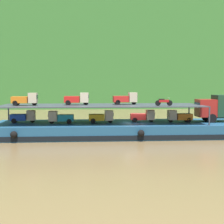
% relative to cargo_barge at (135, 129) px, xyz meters
% --- Properties ---
extents(ground_plane, '(400.00, 400.00, 0.00)m').
position_rel_cargo_barge_xyz_m(ground_plane, '(0.00, 0.02, -0.75)').
color(ground_plane, brown).
extents(hillside_far_bank, '(149.25, 40.62, 44.87)m').
position_rel_cargo_barge_xyz_m(hillside_far_bank, '(0.00, 62.48, 24.52)').
color(hillside_far_bank, '#387533').
rests_on(hillside_far_bank, ground).
extents(cargo_barge, '(31.57, 8.48, 1.50)m').
position_rel_cargo_barge_xyz_m(cargo_barge, '(0.00, 0.00, 0.00)').
color(cargo_barge, navy).
rests_on(cargo_barge, ground).
extents(cargo_rack, '(22.37, 7.12, 2.00)m').
position_rel_cargo_barge_xyz_m(cargo_rack, '(-3.80, 0.02, 2.69)').
color(cargo_rack, '#383D47').
rests_on(cargo_rack, cargo_barge).
extents(mini_truck_lower_stern, '(2.78, 1.28, 1.38)m').
position_rel_cargo_barge_xyz_m(mini_truck_lower_stern, '(-12.58, 0.60, 1.44)').
color(mini_truck_lower_stern, '#1E47B7').
rests_on(mini_truck_lower_stern, cargo_barge).
extents(mini_truck_lower_aft, '(2.76, 1.23, 1.38)m').
position_rel_cargo_barge_xyz_m(mini_truck_lower_aft, '(-8.34, -0.51, 1.44)').
color(mini_truck_lower_aft, teal).
rests_on(mini_truck_lower_aft, cargo_barge).
extents(mini_truck_lower_mid, '(2.77, 1.24, 1.38)m').
position_rel_cargo_barge_xyz_m(mini_truck_lower_mid, '(-3.84, -0.15, 1.44)').
color(mini_truck_lower_mid, gold).
rests_on(mini_truck_lower_mid, cargo_barge).
extents(mini_truck_lower_fore, '(2.77, 1.24, 1.38)m').
position_rel_cargo_barge_xyz_m(mini_truck_lower_fore, '(0.92, 0.31, 1.44)').
color(mini_truck_lower_fore, red).
rests_on(mini_truck_lower_fore, cargo_barge).
extents(mini_truck_lower_bow, '(2.74, 1.21, 1.38)m').
position_rel_cargo_barge_xyz_m(mini_truck_lower_bow, '(5.05, -0.10, 1.44)').
color(mini_truck_lower_bow, orange).
rests_on(mini_truck_lower_bow, cargo_barge).
extents(mini_truck_upper_stern, '(2.75, 1.22, 1.38)m').
position_rel_cargo_barge_xyz_m(mini_truck_upper_stern, '(-12.16, -0.44, 3.44)').
color(mini_truck_upper_stern, orange).
rests_on(mini_truck_upper_stern, cargo_rack).
extents(mini_truck_upper_mid, '(2.78, 1.26, 1.38)m').
position_rel_cargo_barge_xyz_m(mini_truck_upper_mid, '(-6.56, 0.28, 3.44)').
color(mini_truck_upper_mid, red).
rests_on(mini_truck_upper_mid, cargo_rack).
extents(mini_truck_upper_fore, '(2.80, 1.30, 1.38)m').
position_rel_cargo_barge_xyz_m(mini_truck_upper_fore, '(-1.04, 0.74, 3.44)').
color(mini_truck_upper_fore, red).
rests_on(mini_truck_upper_fore, cargo_rack).
extents(motorcycle_upper_port, '(1.90, 0.55, 0.87)m').
position_rel_cargo_barge_xyz_m(motorcycle_upper_port, '(2.75, -2.12, 3.18)').
color(motorcycle_upper_port, black).
rests_on(motorcycle_upper_port, cargo_rack).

